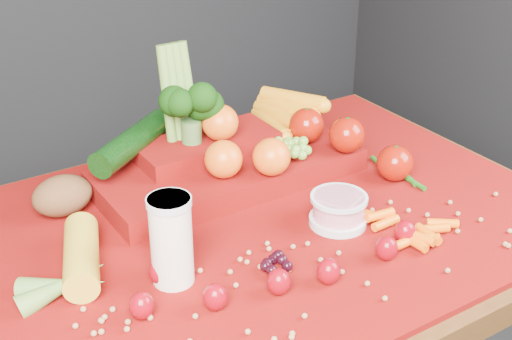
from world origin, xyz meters
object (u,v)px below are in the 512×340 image
milk_glass (171,237)px  yogurt_bowl (338,209)px  table (262,266)px  produce_mound (236,151)px

milk_glass → yogurt_bowl: bearing=-1.4°
yogurt_bowl → table: bearing=138.2°
table → milk_glass: milk_glass is taller
table → milk_glass: bearing=-159.3°
milk_glass → yogurt_bowl: (0.32, -0.01, -0.05)m
milk_glass → yogurt_bowl: milk_glass is taller
yogurt_bowl → produce_mound: bearing=103.9°
milk_glass → yogurt_bowl: 0.33m
table → produce_mound: produce_mound is taller
table → yogurt_bowl: 0.19m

